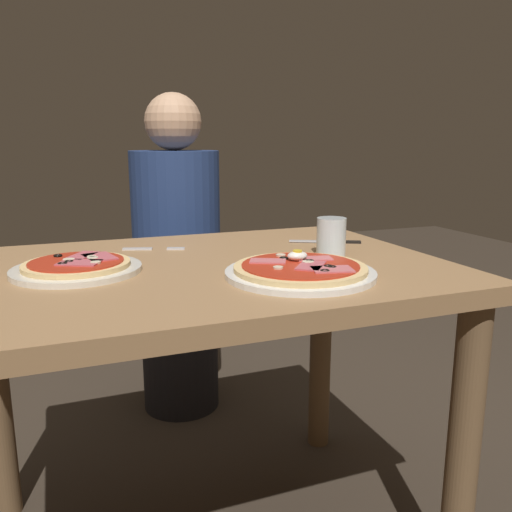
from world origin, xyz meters
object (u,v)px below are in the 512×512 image
object	(u,v)px
fork	(149,249)
pizza_across_left	(77,267)
diner_person	(178,265)
pizza_foreground	(300,270)
dining_table	(204,318)
knife	(330,242)
water_glass_near	(331,239)

from	to	relation	value
fork	pizza_across_left	bearing A→B (deg)	-134.96
pizza_across_left	diner_person	xyz separation A→B (m)	(0.38, 0.73, -0.19)
pizza_foreground	dining_table	bearing A→B (deg)	132.85
knife	water_glass_near	bearing A→B (deg)	-118.33
pizza_foreground	pizza_across_left	bearing A→B (deg)	154.94
knife	diner_person	size ratio (longest dim) A/B	0.16
diner_person	knife	bearing A→B (deg)	114.28
pizza_foreground	pizza_across_left	xyz separation A→B (m)	(-0.43, 0.20, -0.00)
dining_table	pizza_foreground	bearing A→B (deg)	-47.15
dining_table	diner_person	xyz separation A→B (m)	(0.11, 0.76, -0.05)
water_glass_near	knife	xyz separation A→B (m)	(0.08, 0.14, -0.04)
pizza_across_left	diner_person	distance (m)	0.85
dining_table	water_glass_near	world-z (taller)	water_glass_near
fork	diner_person	world-z (taller)	diner_person
diner_person	water_glass_near	bearing A→B (deg)	105.06
pizza_foreground	fork	world-z (taller)	pizza_foreground
pizza_across_left	fork	distance (m)	0.26
water_glass_near	pizza_foreground	bearing A→B (deg)	-135.12
dining_table	pizza_across_left	bearing A→B (deg)	174.30
pizza_across_left	diner_person	world-z (taller)	diner_person
water_glass_near	diner_person	xyz separation A→B (m)	(-0.21, 0.78, -0.22)
dining_table	fork	size ratio (longest dim) A/B	7.08
pizza_across_left	diner_person	bearing A→B (deg)	62.83
pizza_foreground	fork	distance (m)	0.45
pizza_across_left	fork	xyz separation A→B (m)	(0.18, 0.18, -0.01)
water_glass_near	pizza_across_left	bearing A→B (deg)	175.84
pizza_across_left	pizza_foreground	bearing A→B (deg)	-25.06
water_glass_near	diner_person	distance (m)	0.83
dining_table	diner_person	bearing A→B (deg)	81.78
knife	diner_person	distance (m)	0.72
fork	knife	world-z (taller)	knife
water_glass_near	knife	bearing A→B (deg)	61.67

